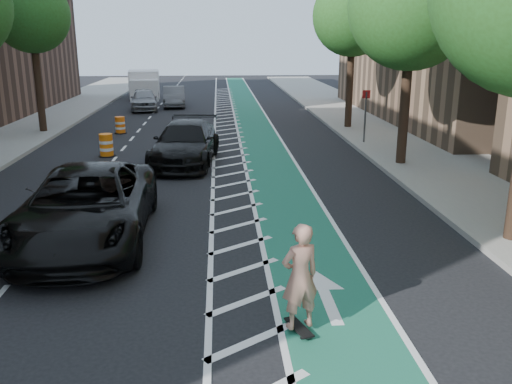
{
  "coord_description": "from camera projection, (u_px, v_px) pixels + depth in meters",
  "views": [
    {
      "loc": [
        1.04,
        -11.91,
        4.72
      ],
      "look_at": [
        1.91,
        0.74,
        1.1
      ],
      "focal_mm": 38.0,
      "sensor_mm": 36.0,
      "label": 1
    }
  ],
  "objects": [
    {
      "name": "suv_near",
      "position": [
        86.0,
        206.0,
        12.84
      ],
      "size": [
        3.07,
        6.36,
        1.74
      ],
      "primitive_type": "imported",
      "rotation": [
        0.0,
        0.0,
        0.03
      ],
      "color": "black",
      "rests_on": "ground"
    },
    {
      "name": "curb_right",
      "position": [
        363.0,
        153.0,
        22.68
      ],
      "size": [
        0.12,
        90.0,
        0.16
      ],
      "primitive_type": "cube",
      "color": "gray",
      "rests_on": "ground"
    },
    {
      "name": "barrel_b",
      "position": [
        106.0,
        146.0,
        22.22
      ],
      "size": [
        0.69,
        0.69,
        0.94
      ],
      "color": "orange",
      "rests_on": "ground"
    },
    {
      "name": "tree_r_d",
      "position": [
        355.0,
        16.0,
        26.93
      ],
      "size": [
        4.2,
        4.2,
        7.9
      ],
      "color": "#382619",
      "rests_on": "ground"
    },
    {
      "name": "bike_lane",
      "position": [
        267.0,
        156.0,
        22.44
      ],
      "size": [
        2.0,
        90.0,
        0.01
      ],
      "primitive_type": "cube",
      "color": "#1A5D46",
      "rests_on": "ground"
    },
    {
      "name": "suv_far",
      "position": [
        185.0,
        143.0,
        20.92
      ],
      "size": [
        2.79,
        5.68,
        1.59
      ],
      "primitive_type": "imported",
      "rotation": [
        0.0,
        0.0,
        -0.11
      ],
      "color": "black",
      "rests_on": "ground"
    },
    {
      "name": "sign_post",
      "position": [
        365.0,
        116.0,
        24.29
      ],
      "size": [
        0.35,
        0.08,
        2.47
      ],
      "color": "#4C4C4C",
      "rests_on": "ground"
    },
    {
      "name": "tree_r_c",
      "position": [
        410.0,
        7.0,
        19.26
      ],
      "size": [
        4.2,
        4.2,
        7.9
      ],
      "color": "#382619",
      "rests_on": "ground"
    },
    {
      "name": "skateboarder",
      "position": [
        300.0,
        276.0,
        8.75
      ],
      "size": [
        0.77,
        0.63,
        1.81
      ],
      "primitive_type": "imported",
      "rotation": [
        0.0,
        0.0,
        3.48
      ],
      "color": "tan",
      "rests_on": "skateboard"
    },
    {
      "name": "buffer_strip",
      "position": [
        231.0,
        156.0,
        22.34
      ],
      "size": [
        1.4,
        90.0,
        0.01
      ],
      "primitive_type": "cube",
      "color": "silver",
      "rests_on": "ground"
    },
    {
      "name": "box_truck",
      "position": [
        144.0,
        86.0,
        43.51
      ],
      "size": [
        2.89,
        5.42,
        2.16
      ],
      "rotation": [
        0.0,
        0.0,
        0.12
      ],
      "color": "white",
      "rests_on": "ground"
    },
    {
      "name": "tree_l_d",
      "position": [
        30.0,
        15.0,
        25.89
      ],
      "size": [
        4.2,
        4.2,
        7.9
      ],
      "color": "#382619",
      "rests_on": "ground"
    },
    {
      "name": "barrel_a",
      "position": [
        75.0,
        182.0,
        16.48
      ],
      "size": [
        0.74,
        0.74,
        1.0
      ],
      "color": "orange",
      "rests_on": "ground"
    },
    {
      "name": "ground",
      "position": [
        177.0,
        247.0,
        12.65
      ],
      "size": [
        120.0,
        120.0,
        0.0
      ],
      "primitive_type": "plane",
      "color": "black",
      "rests_on": "ground"
    },
    {
      "name": "curb_left",
      "position": [
        18.0,
        158.0,
        21.76
      ],
      "size": [
        0.12,
        90.0,
        0.16
      ],
      "primitive_type": "cube",
      "color": "gray",
      "rests_on": "ground"
    },
    {
      "name": "skateboard",
      "position": [
        299.0,
        327.0,
        9.01
      ],
      "size": [
        0.43,
        0.75,
        0.1
      ],
      "rotation": [
        0.0,
        0.0,
        0.34
      ],
      "color": "black",
      "rests_on": "ground"
    },
    {
      "name": "car_silver",
      "position": [
        144.0,
        99.0,
        36.44
      ],
      "size": [
        2.25,
        4.42,
        1.44
      ],
      "primitive_type": "imported",
      "rotation": [
        0.0,
        0.0,
        0.13
      ],
      "color": "gray",
      "rests_on": "ground"
    },
    {
      "name": "sidewalk_right",
      "position": [
        420.0,
        152.0,
        22.85
      ],
      "size": [
        5.0,
        90.0,
        0.15
      ],
      "primitive_type": "cube",
      "color": "gray",
      "rests_on": "ground"
    },
    {
      "name": "car_grey",
      "position": [
        174.0,
        97.0,
        38.32
      ],
      "size": [
        1.79,
        4.34,
        1.4
      ],
      "primitive_type": "imported",
      "rotation": [
        0.0,
        0.0,
        0.07
      ],
      "color": "slate",
      "rests_on": "ground"
    },
    {
      "name": "barrel_c",
      "position": [
        120.0,
        126.0,
        27.61
      ],
      "size": [
        0.62,
        0.62,
        0.85
      ],
      "color": "orange",
      "rests_on": "ground"
    }
  ]
}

